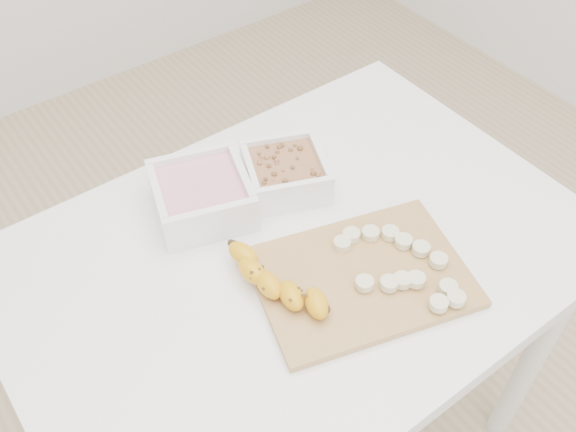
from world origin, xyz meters
TOP-DOWN VIEW (x-y plane):
  - table at (0.00, 0.00)m, footprint 1.00×0.70m
  - bowl_yogurt at (-0.08, 0.18)m, footprint 0.21×0.21m
  - bowl_granola at (0.08, 0.14)m, footprint 0.19×0.19m
  - cutting_board at (0.04, -0.11)m, footprint 0.40×0.33m
  - banana at (-0.08, -0.06)m, footprint 0.06×0.20m
  - banana_slices at (0.11, -0.14)m, footprint 0.16×0.23m

SIDE VIEW (x-z plane):
  - table at x=0.00m, z-range 0.28..1.03m
  - cutting_board at x=0.04m, z-range 0.75..0.76m
  - banana_slices at x=0.11m, z-range 0.77..0.78m
  - banana at x=-0.08m, z-range 0.77..0.80m
  - bowl_granola at x=0.08m, z-range 0.75..0.82m
  - bowl_yogurt at x=-0.08m, z-range 0.75..0.83m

